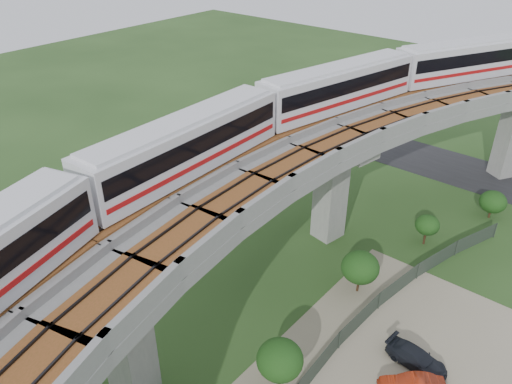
% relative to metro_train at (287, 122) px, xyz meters
% --- Properties ---
extents(ground, '(160.00, 160.00, 0.00)m').
position_rel_metro_train_xyz_m(ground, '(-0.51, -4.44, -12.31)').
color(ground, '#27441B').
rests_on(ground, ground).
extents(asphalt_road, '(60.00, 8.00, 0.03)m').
position_rel_metro_train_xyz_m(asphalt_road, '(-0.51, 25.56, -12.29)').
color(asphalt_road, '#232326').
rests_on(asphalt_road, ground).
extents(viaduct, '(19.58, 73.98, 11.40)m').
position_rel_metro_train_xyz_m(viaduct, '(3.33, -4.44, -3.26)').
color(viaduct, '#99968E').
rests_on(viaduct, ground).
extents(metro_train, '(12.74, 61.15, 3.64)m').
position_rel_metro_train_xyz_m(metro_train, '(0.00, 0.00, 0.00)').
color(metro_train, silver).
rests_on(metro_train, ground).
extents(fence, '(3.87, 38.73, 1.50)m').
position_rel_metro_train_xyz_m(fence, '(9.24, -4.44, -11.56)').
color(fence, '#2D382D').
rests_on(fence, ground).
extents(tree_0, '(2.38, 2.38, 2.69)m').
position_rel_metro_train_xyz_m(tree_0, '(10.38, 17.85, -10.63)').
color(tree_0, '#382314').
rests_on(tree_0, ground).
extents(tree_1, '(2.00, 2.00, 2.78)m').
position_rel_metro_train_xyz_m(tree_1, '(7.45, 10.10, -10.39)').
color(tree_1, '#382314').
rests_on(tree_1, ground).
extents(tree_2, '(2.79, 2.79, 3.43)m').
position_rel_metro_train_xyz_m(tree_2, '(6.11, 1.23, -10.06)').
color(tree_2, '#382314').
rests_on(tree_2, ground).
extents(tree_3, '(2.75, 2.75, 3.65)m').
position_rel_metro_train_xyz_m(tree_3, '(6.87, -9.38, -9.83)').
color(tree_3, '#382314').
rests_on(tree_3, ground).
extents(car_dark, '(4.05, 1.96, 1.14)m').
position_rel_metro_train_xyz_m(car_dark, '(12.39, -2.52, -11.70)').
color(car_dark, black).
rests_on(car_dark, dirt_lot).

